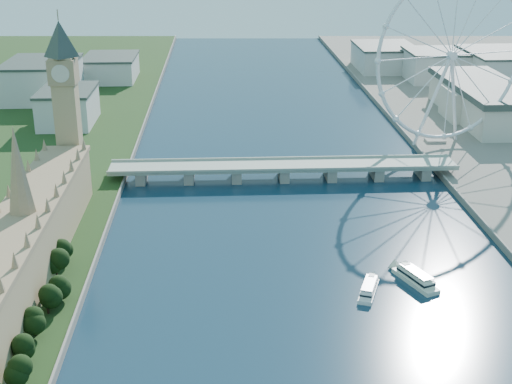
{
  "coord_description": "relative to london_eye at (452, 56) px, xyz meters",
  "views": [
    {
      "loc": [
        -39.39,
        -127.53,
        154.41
      ],
      "look_at": [
        -22.15,
        210.0,
        25.52
      ],
      "focal_mm": 50.0,
      "sensor_mm": 36.0,
      "label": 1
    }
  ],
  "objects": [
    {
      "name": "city_skyline",
      "position": [
        -80.75,
        205.0,
        -50.56
      ],
      "size": [
        505.0,
        280.0,
        32.0
      ],
      "color": "beige",
      "rests_on": "ground"
    },
    {
      "name": "big_ben",
      "position": [
        -247.98,
        -77.08,
        -0.95
      ],
      "size": [
        20.02,
        20.02,
        110.0
      ],
      "color": "tan",
      "rests_on": "ground"
    },
    {
      "name": "london_eye",
      "position": [
        0.0,
        0.0,
        0.0
      ],
      "size": [
        113.6,
        39.12,
        124.3
      ],
      "color": "silver",
      "rests_on": "ground"
    },
    {
      "name": "county_hall",
      "position": [
        55.02,
        74.92,
        -67.52
      ],
      "size": [
        54.0,
        144.0,
        35.0
      ],
      "primitive_type": null,
      "color": "beige",
      "rests_on": "ground"
    },
    {
      "name": "tour_boat_near",
      "position": [
        -95.2,
        -206.43,
        -67.52
      ],
      "size": [
        15.21,
        26.63,
        5.7
      ],
      "primitive_type": null,
      "rotation": [
        0.0,
        0.0,
        -0.36
      ],
      "color": "silver",
      "rests_on": "ground"
    },
    {
      "name": "westminster_bridge",
      "position": [
        -119.98,
        -55.08,
        -60.89
      ],
      "size": [
        220.0,
        22.0,
        9.5
      ],
      "color": "gray",
      "rests_on": "ground"
    },
    {
      "name": "parliament_range",
      "position": [
        -247.98,
        -185.08,
        -49.04
      ],
      "size": [
        24.0,
        200.0,
        70.0
      ],
      "color": "tan",
      "rests_on": "ground"
    },
    {
      "name": "tour_boat_far",
      "position": [
        -72.12,
        -198.22,
        -67.52
      ],
      "size": [
        18.27,
        30.66,
        6.62
      ],
      "primitive_type": null,
      "rotation": [
        0.0,
        0.0,
        0.38
      ],
      "color": "beige",
      "rests_on": "ground"
    }
  ]
}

